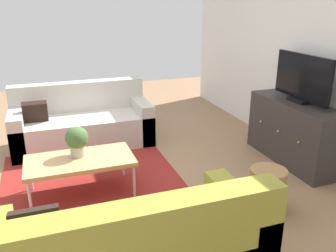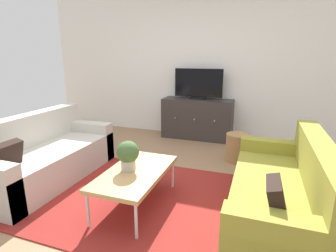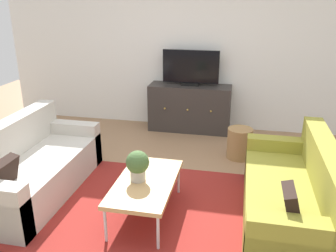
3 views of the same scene
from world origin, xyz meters
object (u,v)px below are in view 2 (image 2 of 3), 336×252
wicker_basket (237,148)px  potted_plant (128,154)px  flat_screen_tv (198,84)px  couch_right_side (287,197)px  couch_left_side (43,158)px  tv_console (197,119)px  coffee_table (135,173)px

wicker_basket → potted_plant: bearing=-120.9°
flat_screen_tv → couch_right_side: bearing=-59.4°
couch_left_side → tv_console: couch_left_side is taller
couch_left_side → flat_screen_tv: bearing=58.8°
potted_plant → flat_screen_tv: bearing=87.3°
couch_right_side → coffee_table: size_ratio=1.71×
tv_console → flat_screen_tv: (-0.00, 0.02, 0.66)m
couch_right_side → coffee_table: bearing=-173.2°
couch_right_side → flat_screen_tv: (-1.42, 2.39, 0.76)m
flat_screen_tv → wicker_basket: bearing=-48.8°
couch_left_side → potted_plant: bearing=-7.6°
couch_left_side → couch_right_side: 2.87m
flat_screen_tv → wicker_basket: 1.52m
couch_right_side → coffee_table: (-1.46, -0.18, 0.09)m
couch_right_side → tv_console: bearing=120.8°
tv_console → wicker_basket: tv_console is taller
couch_right_side → potted_plant: 1.58m
coffee_table → flat_screen_tv: 2.66m
couch_left_side → tv_console: (1.45, 2.37, 0.10)m
potted_plant → couch_left_side: bearing=172.4°
potted_plant → wicker_basket: bearing=59.1°
potted_plant → flat_screen_tv: flat_screen_tv is taller
couch_left_side → potted_plant: couch_left_side is taller
potted_plant → tv_console: size_ratio=0.24×
couch_right_side → flat_screen_tv: 2.88m
couch_left_side → wicker_basket: bearing=32.0°
couch_right_side → wicker_basket: bearing=111.8°
coffee_table → wicker_basket: bearing=61.1°
potted_plant → wicker_basket: 1.91m
coffee_table → wicker_basket: 1.84m
wicker_basket → flat_screen_tv: bearing=131.2°
couch_right_side → tv_console: size_ratio=1.38×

